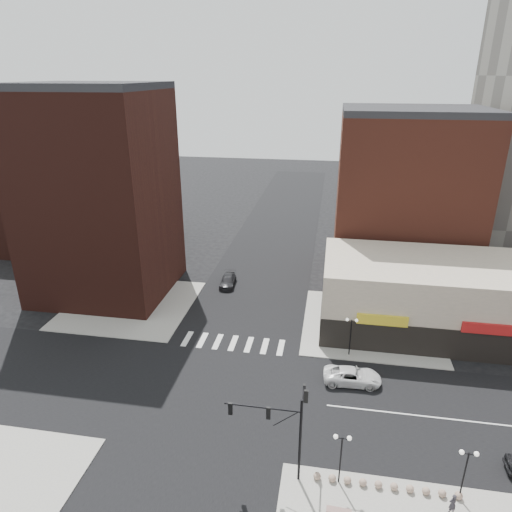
# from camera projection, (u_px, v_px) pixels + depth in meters

# --- Properties ---
(ground) EXTENTS (240.00, 240.00, 0.00)m
(ground) POSITION_uv_depth(u_px,v_px,m) (215.00, 393.00, 41.01)
(ground) COLOR black
(ground) RESTS_ON ground
(road_ew) EXTENTS (200.00, 14.00, 0.02)m
(road_ew) POSITION_uv_depth(u_px,v_px,m) (215.00, 393.00, 41.01)
(road_ew) COLOR black
(road_ew) RESTS_ON ground
(road_ns) EXTENTS (14.00, 200.00, 0.02)m
(road_ns) POSITION_uv_depth(u_px,v_px,m) (215.00, 393.00, 41.01)
(road_ns) COLOR black
(road_ns) RESTS_ON ground
(sidewalk_nw) EXTENTS (15.00, 15.00, 0.12)m
(sidewalk_nw) POSITION_uv_depth(u_px,v_px,m) (131.00, 305.00, 56.52)
(sidewalk_nw) COLOR gray
(sidewalk_nw) RESTS_ON ground
(sidewalk_ne) EXTENTS (15.00, 15.00, 0.12)m
(sidewalk_ne) POSITION_uv_depth(u_px,v_px,m) (370.00, 325.00, 51.99)
(sidewalk_ne) COLOR gray
(sidewalk_ne) RESTS_ON ground
(building_nw) EXTENTS (16.00, 15.00, 25.00)m
(building_nw) POSITION_uv_depth(u_px,v_px,m) (100.00, 197.00, 56.23)
(building_nw) COLOR #361711
(building_nw) RESTS_ON ground
(building_nw_low) EXTENTS (20.00, 18.00, 12.00)m
(building_nw_low) POSITION_uv_depth(u_px,v_px,m) (76.00, 209.00, 74.86)
(building_nw_low) COLOR #361711
(building_nw_low) RESTS_ON ground
(building_ne_midrise) EXTENTS (18.00, 15.00, 22.00)m
(building_ne_midrise) POSITION_uv_depth(u_px,v_px,m) (405.00, 200.00, 60.92)
(building_ne_midrise) COLOR maroon
(building_ne_midrise) RESTS_ON ground
(building_ne_row) EXTENTS (24.20, 12.20, 8.00)m
(building_ne_row) POSITION_uv_depth(u_px,v_px,m) (433.00, 302.00, 50.22)
(building_ne_row) COLOR beige
(building_ne_row) RESTS_ON ground
(traffic_signal) EXTENTS (5.59, 3.09, 7.77)m
(traffic_signal) POSITION_uv_depth(u_px,v_px,m) (287.00, 419.00, 30.87)
(traffic_signal) COLOR black
(traffic_signal) RESTS_ON ground
(street_lamp_se_a) EXTENTS (1.22, 0.32, 4.16)m
(street_lamp_se_a) POSITION_uv_depth(u_px,v_px,m) (342.00, 447.00, 30.75)
(street_lamp_se_a) COLOR black
(street_lamp_se_a) RESTS_ON sidewalk_se
(street_lamp_se_b) EXTENTS (1.22, 0.32, 4.16)m
(street_lamp_se_b) POSITION_uv_depth(u_px,v_px,m) (467.00, 463.00, 29.50)
(street_lamp_se_b) COLOR black
(street_lamp_se_b) RESTS_ON sidewalk_se
(street_lamp_ne) EXTENTS (1.22, 0.32, 4.16)m
(street_lamp_ne) POSITION_uv_depth(u_px,v_px,m) (351.00, 327.00, 45.23)
(street_lamp_ne) COLOR black
(street_lamp_ne) RESTS_ON sidewalk_ne
(bollard_row) EXTENTS (9.98, 0.53, 0.53)m
(bollard_row) POSITION_uv_depth(u_px,v_px,m) (386.00, 485.00, 31.33)
(bollard_row) COLOR #A0806E
(bollard_row) RESTS_ON sidewalk_se
(white_suv) EXTENTS (5.39, 2.67, 1.47)m
(white_suv) POSITION_uv_depth(u_px,v_px,m) (352.00, 376.00, 42.09)
(white_suv) COLOR silver
(white_suv) RESTS_ON ground
(dark_sedan_north) EXTENTS (2.23, 4.78, 1.35)m
(dark_sedan_north) POSITION_uv_depth(u_px,v_px,m) (228.00, 281.00, 61.52)
(dark_sedan_north) COLOR black
(dark_sedan_north) RESTS_ON ground
(pedestrian) EXTENTS (0.66, 0.56, 1.52)m
(pedestrian) POSITION_uv_depth(u_px,v_px,m) (453.00, 504.00, 29.45)
(pedestrian) COLOR #2A272D
(pedestrian) RESTS_ON sidewalk_se
(stone_bench) EXTENTS (1.64, 0.57, 0.38)m
(stone_bench) POSITION_uv_depth(u_px,v_px,m) (339.00, 512.00, 29.50)
(stone_bench) COLOR #85635C
(stone_bench) RESTS_ON sidewalk_se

